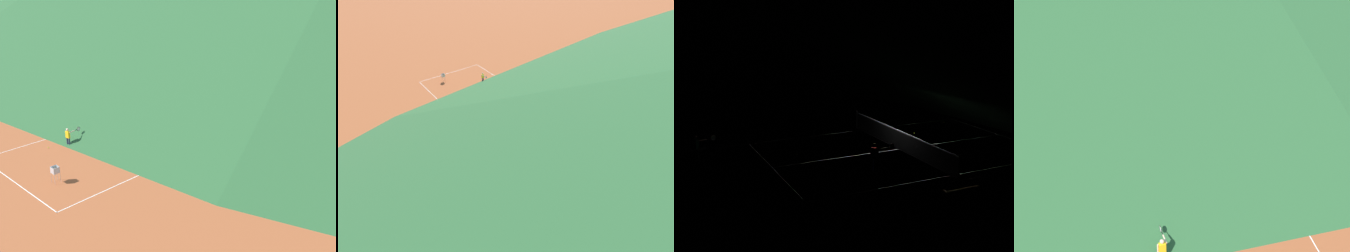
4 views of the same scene
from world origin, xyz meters
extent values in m
plane|color=#A8542D|center=(0.00, 0.00, 0.00)|extent=(600.00, 600.00, 0.00)
cube|color=white|center=(-4.10, 0.00, 0.00)|extent=(0.05, 23.85, 0.01)
cube|color=white|center=(4.10, 0.00, 0.00)|extent=(0.05, 23.85, 0.01)
cube|color=white|center=(0.00, 6.40, 0.00)|extent=(8.20, 0.05, 0.01)
cube|color=white|center=(0.00, -6.40, 0.00)|extent=(8.20, 0.05, 0.01)
cube|color=white|center=(0.00, 0.00, 0.00)|extent=(0.05, 12.80, 0.01)
cylinder|color=#2D2D2D|center=(-4.55, 0.00, 0.53)|extent=(0.08, 0.08, 1.06)
cylinder|color=#2D2D2D|center=(4.55, 0.00, 0.53)|extent=(0.08, 0.08, 1.06)
cube|color=black|center=(0.00, 0.00, 0.46)|extent=(9.10, 0.02, 0.91)
cube|color=white|center=(0.00, 0.00, 0.93)|extent=(9.10, 0.04, 0.06)
cylinder|color=#23284C|center=(-2.25, 2.68, 0.30)|extent=(0.11, 0.11, 0.59)
cylinder|color=#23284C|center=(-2.44, 2.64, 0.30)|extent=(0.11, 0.11, 0.59)
cube|color=red|center=(-2.34, 2.66, 0.82)|extent=(0.31, 0.21, 0.46)
sphere|color=tan|center=(-2.34, 2.66, 1.17)|extent=(0.18, 0.18, 0.18)
cylinder|color=tan|center=(-2.16, 2.70, 0.82)|extent=(0.07, 0.07, 0.46)
cylinder|color=tan|center=(-2.48, 2.40, 1.01)|extent=(0.15, 0.46, 0.07)
cylinder|color=black|center=(-2.42, 2.07, 1.01)|extent=(0.07, 0.21, 0.03)
torus|color=red|center=(-2.37, 1.83, 1.01)|extent=(0.07, 0.28, 0.28)
cylinder|color=silver|center=(-2.37, 1.83, 1.01)|extent=(0.05, 0.25, 0.25)
cylinder|color=white|center=(2.47, 9.22, 0.28)|extent=(0.10, 0.10, 0.56)
cylinder|color=white|center=(2.30, 9.16, 0.28)|extent=(0.10, 0.10, 0.56)
cube|color=#239E5B|center=(2.39, 9.19, 0.78)|extent=(0.31, 0.24, 0.44)
sphere|color=tan|center=(2.39, 9.19, 1.12)|extent=(0.17, 0.17, 0.17)
cylinder|color=tan|center=(2.55, 9.24, 0.78)|extent=(0.06, 0.06, 0.44)
cylinder|color=tan|center=(2.30, 8.92, 0.96)|extent=(0.21, 0.43, 0.06)
cylinder|color=black|center=(2.40, 8.62, 0.96)|extent=(0.09, 0.20, 0.03)
torus|color=red|center=(2.48, 8.40, 0.96)|extent=(0.11, 0.27, 0.28)
cylinder|color=silver|center=(2.48, 8.40, 0.96)|extent=(0.09, 0.24, 0.25)
sphere|color=#CCE033|center=(2.16, -2.33, 0.03)|extent=(0.07, 0.07, 0.07)
sphere|color=#CCE033|center=(-4.32, 3.54, 0.03)|extent=(0.07, 0.07, 0.07)
sphere|color=#CCE033|center=(3.49, -5.35, 0.03)|extent=(0.07, 0.07, 0.07)
sphere|color=#CCE033|center=(1.24, 4.83, 0.03)|extent=(0.07, 0.07, 0.07)
sphere|color=#CCE033|center=(2.95, 5.78, 0.03)|extent=(0.07, 0.07, 0.07)
sphere|color=#CCE033|center=(-2.23, 8.93, 0.03)|extent=(0.07, 0.07, 0.07)
cube|color=olive|center=(-6.30, 1.32, 0.44)|extent=(0.36, 1.50, 0.05)
cube|color=olive|center=(-6.46, 1.32, 0.70)|extent=(0.04, 1.50, 0.28)
cube|color=#333338|center=(-6.30, 1.92, 0.22)|extent=(0.32, 0.06, 0.44)
cube|color=#333338|center=(-6.30, 0.72, 0.22)|extent=(0.32, 0.06, 0.44)
camera|label=1|loc=(18.26, -19.40, 9.82)|focal=42.00mm
camera|label=2|loc=(12.85, 16.96, 15.00)|focal=28.00mm
camera|label=3|loc=(-18.68, 11.73, 6.68)|focal=50.00mm
camera|label=4|loc=(-2.92, -17.57, 12.24)|focal=42.00mm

